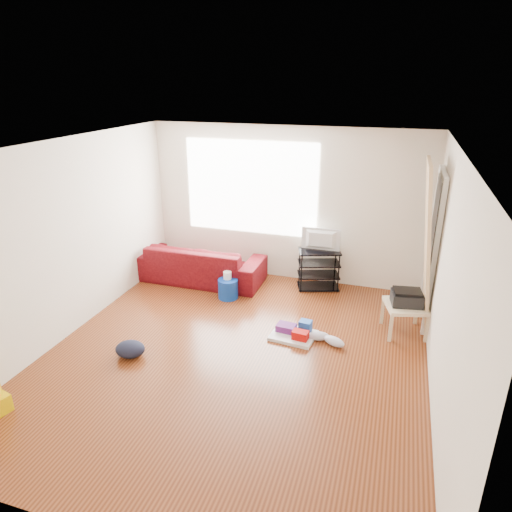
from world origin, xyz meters
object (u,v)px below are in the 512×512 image
(sofa, at_px, (201,279))
(backpack, at_px, (131,356))
(side_table, at_px, (405,309))
(cleaning_tray, at_px, (295,333))
(tv_stand, at_px, (319,269))
(bucket, at_px, (228,298))

(sofa, xyz_separation_m, backpack, (0.11, -2.34, 0.00))
(side_table, bearing_deg, cleaning_tray, -157.76)
(sofa, height_order, cleaning_tray, sofa)
(tv_stand, xyz_separation_m, bucket, (-1.25, -0.77, -0.33))
(bucket, height_order, backpack, bucket)
(tv_stand, height_order, backpack, tv_stand)
(tv_stand, height_order, bucket, tv_stand)
(side_table, distance_m, backpack, 3.55)
(bucket, xyz_separation_m, cleaning_tray, (1.24, -0.80, 0.06))
(cleaning_tray, bearing_deg, sofa, 146.07)
(side_table, bearing_deg, backpack, -153.20)
(tv_stand, bearing_deg, sofa, 169.60)
(backpack, bearing_deg, sofa, 80.92)
(side_table, relative_size, backpack, 1.73)
(bucket, bearing_deg, side_table, -5.40)
(bucket, distance_m, cleaning_tray, 1.47)
(side_table, bearing_deg, sofa, 167.22)
(tv_stand, xyz_separation_m, cleaning_tray, (-0.02, -1.56, -0.27))
(side_table, height_order, bucket, side_table)
(bucket, xyz_separation_m, backpack, (-0.57, -1.84, 0.00))
(tv_stand, bearing_deg, cleaning_tray, -108.96)
(sofa, xyz_separation_m, bucket, (0.69, -0.50, 0.00))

